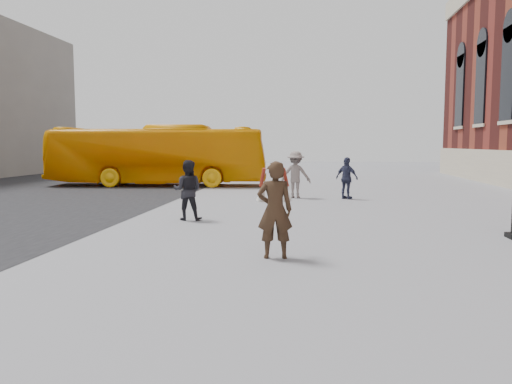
# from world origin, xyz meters

# --- Properties ---
(ground) EXTENTS (100.00, 100.00, 0.00)m
(ground) POSITION_xyz_m (0.00, 0.00, 0.00)
(ground) COLOR #9E9EA3
(woman) EXTENTS (0.74, 0.69, 1.81)m
(woman) POSITION_xyz_m (-0.55, -0.62, 0.93)
(woman) COLOR black
(woman) RESTS_ON ground
(bus) EXTENTS (11.10, 3.35, 3.05)m
(bus) POSITION_xyz_m (-7.68, 14.86, 1.52)
(bus) COLOR #F1A105
(bus) RESTS_ON road
(pedestrian_a) EXTENTS (0.83, 0.66, 1.67)m
(pedestrian_a) POSITION_xyz_m (-3.32, 3.74, 0.84)
(pedestrian_a) COLOR black
(pedestrian_a) RESTS_ON ground
(pedestrian_b) EXTENTS (1.26, 0.83, 1.83)m
(pedestrian_b) POSITION_xyz_m (-0.54, 9.83, 0.91)
(pedestrian_b) COLOR slate
(pedestrian_b) RESTS_ON ground
(pedestrian_c) EXTENTS (0.99, 0.87, 1.61)m
(pedestrian_c) POSITION_xyz_m (1.44, 9.61, 0.80)
(pedestrian_c) COLOR #2F324D
(pedestrian_c) RESTS_ON ground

